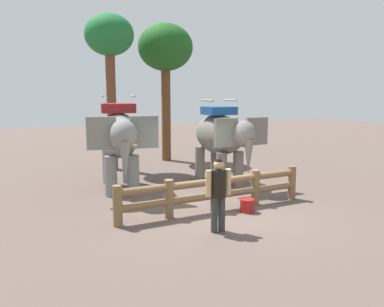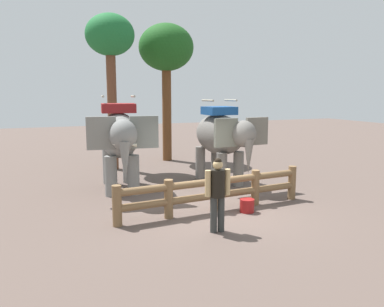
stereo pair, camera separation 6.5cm
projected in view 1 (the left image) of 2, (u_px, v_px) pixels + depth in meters
name	position (u px, v px, depth m)	size (l,w,h in m)	color
ground_plane	(217.00, 212.00, 10.93)	(60.00, 60.00, 0.00)	brown
log_fence	(215.00, 190.00, 10.96)	(5.82, 0.71, 1.05)	brown
elephant_near_left	(120.00, 138.00, 13.06)	(2.14, 3.81, 3.23)	gray
elephant_center	(222.00, 137.00, 14.17)	(2.04, 3.58, 3.07)	slate
tourist_woman_in_black	(218.00, 190.00, 9.26)	(0.64, 0.37, 1.80)	#313432
tree_far_left	(109.00, 43.00, 16.21)	(2.04, 2.04, 6.55)	brown
tree_back_center	(165.00, 51.00, 18.44)	(2.60, 2.60, 6.52)	brown
feed_bucket	(247.00, 205.00, 10.94)	(0.41, 0.41, 0.37)	maroon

